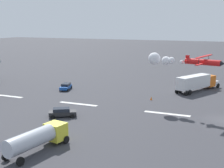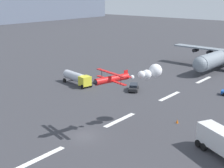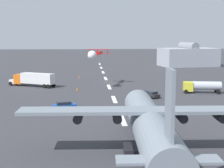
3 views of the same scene
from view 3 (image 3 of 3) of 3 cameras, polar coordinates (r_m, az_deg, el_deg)
name	(u,v)px [view 3 (image 3 of 3)]	position (r m, az deg, el deg)	size (l,w,h in m)	color
ground_plane	(107,82)	(98.42, -0.84, 0.30)	(440.00, 440.00, 0.00)	#38383D
runway_stripe_0	(100,64)	(158.81, -2.14, 3.47)	(8.00, 0.90, 0.01)	white
runway_stripe_1	(101,68)	(141.52, -1.89, 2.84)	(8.00, 0.90, 0.01)	white
runway_stripe_2	(103,72)	(124.25, -1.55, 2.04)	(8.00, 0.90, 0.01)	white
runway_stripe_3	(106,78)	(107.02, -1.12, 0.97)	(8.00, 0.90, 0.01)	white
runway_stripe_4	(109,87)	(89.85, -0.51, -0.50)	(8.00, 0.90, 0.01)	white
runway_stripe_5	(114,99)	(72.78, 0.37, -2.67)	(8.00, 0.90, 0.01)	white
runway_stripe_6	(122,120)	(55.91, 1.81, -6.15)	(8.00, 0.90, 0.01)	white
cargo_transport_plane	(148,122)	(41.24, 6.28, -6.57)	(29.41, 31.29, 11.48)	gray
stunt_biplane_red	(95,54)	(88.46, -3.01, 5.15)	(13.75, 6.77, 2.25)	red
semi_truck_orange	(33,79)	(92.90, -13.46, 0.88)	(8.77, 13.36, 3.70)	silver
fuel_tanker_truck	(201,86)	(83.13, 15.21, -0.34)	(4.18, 9.23, 2.90)	yellow
followme_car_yellow	(64,105)	(63.88, -8.23, -3.62)	(2.85, 4.69, 1.52)	#194CA5
airport_staff_sedan	(151,94)	(75.28, 6.71, -1.72)	(4.82, 3.87, 1.52)	#262628
hangar_building	(188,56)	(152.67, 13.01, 4.66)	(18.18, 26.39, 10.67)	#9EA3AD
traffic_cone_near	(79,77)	(109.04, -5.69, 1.27)	(0.44, 0.44, 0.75)	orange
traffic_cone_far	(77,89)	(84.58, -6.02, -0.87)	(0.44, 0.44, 0.75)	orange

